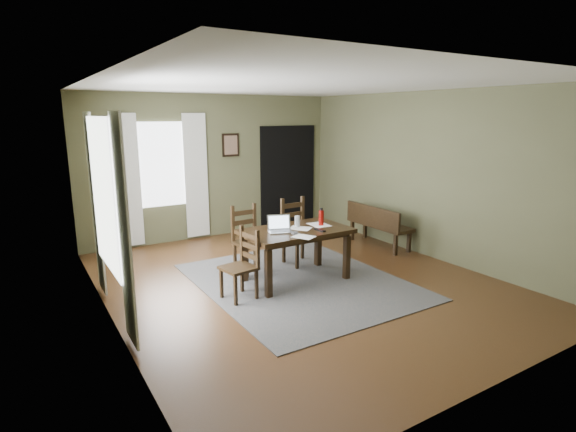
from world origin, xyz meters
TOP-DOWN VIEW (x-y plane):
  - ground at (0.00, 0.00)m, footprint 5.00×6.00m
  - room_shell at (0.00, 0.00)m, footprint 5.02×6.02m
  - rug at (0.00, 0.00)m, footprint 2.60×3.20m
  - dining_table at (-0.01, 0.08)m, footprint 1.49×0.90m
  - chair_end at (-0.94, -0.10)m, footprint 0.45×0.45m
  - chair_back_left at (-0.40, 0.76)m, footprint 0.46×0.46m
  - chair_back_right at (0.43, 0.71)m, footprint 0.47×0.47m
  - bench at (2.15, 0.75)m, footprint 0.42×1.32m
  - laptop at (-0.26, 0.10)m, footprint 0.39×0.35m
  - computer_mouse at (-0.17, -0.13)m, footprint 0.06×0.10m
  - tv_remote at (0.23, -0.17)m, footprint 0.07×0.20m
  - drinking_glass at (0.08, 0.18)m, footprint 0.09×0.09m
  - water_bottle at (0.43, 0.08)m, footprint 0.10×0.10m
  - paper_c at (0.07, 0.09)m, footprint 0.36×0.38m
  - paper_d at (0.42, 0.12)m, footprint 0.27×0.34m
  - paper_e at (-0.14, -0.31)m, footprint 0.31×0.34m
  - window_left at (-2.47, 0.20)m, footprint 0.01×1.30m
  - window_back at (-1.00, 2.97)m, footprint 1.00×0.01m
  - curtain_left_near at (-2.44, -0.62)m, footprint 0.03×0.48m
  - curtain_left_far at (-2.44, 1.02)m, footprint 0.03×0.48m
  - curtain_back_left at (-1.62, 2.94)m, footprint 0.44×0.03m
  - curtain_back_right at (-0.38, 2.94)m, footprint 0.44×0.03m
  - framed_picture at (0.35, 2.97)m, footprint 0.34×0.03m
  - doorway_back at (1.65, 2.97)m, footprint 1.30×0.03m

SIDE VIEW (x-z plane):
  - ground at x=0.00m, z-range -0.01..0.00m
  - rug at x=0.00m, z-range 0.00..0.01m
  - bench at x=2.15m, z-range 0.07..0.82m
  - chair_end at x=-0.94m, z-range -0.01..0.90m
  - chair_back_left at x=-0.40m, z-range -0.01..0.99m
  - chair_back_right at x=0.43m, z-range -0.01..1.02m
  - dining_table at x=-0.01m, z-range 0.29..1.03m
  - paper_e at x=-0.14m, z-range 0.75..0.76m
  - paper_c at x=0.07m, z-range 0.75..0.76m
  - paper_d at x=0.42m, z-range 0.75..0.76m
  - tv_remote at x=0.23m, z-range 0.75..0.77m
  - computer_mouse at x=-0.17m, z-range 0.75..0.78m
  - laptop at x=-0.26m, z-range 0.70..0.92m
  - drinking_glass at x=0.08m, z-range 0.75..0.91m
  - water_bottle at x=0.43m, z-range 0.74..1.00m
  - doorway_back at x=1.65m, z-range 0.00..2.10m
  - curtain_left_near at x=-2.44m, z-range 0.05..2.35m
  - curtain_left_far at x=-2.44m, z-range 0.05..2.35m
  - curtain_back_left at x=-1.62m, z-range 0.05..2.35m
  - curtain_back_right at x=-0.38m, z-range 0.05..2.35m
  - window_left at x=-2.47m, z-range 0.60..2.30m
  - window_back at x=-1.00m, z-range 0.70..2.20m
  - framed_picture at x=0.35m, z-range 1.53..1.97m
  - room_shell at x=0.00m, z-range 0.45..3.16m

